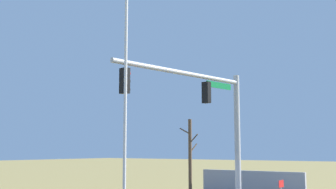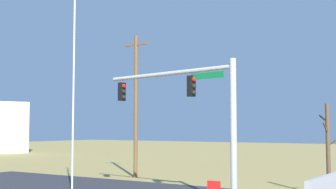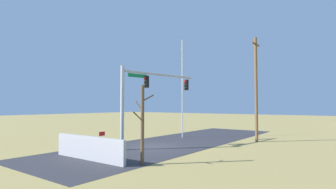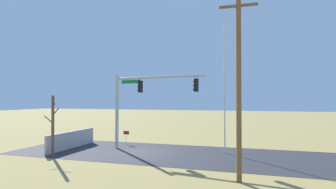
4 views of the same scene
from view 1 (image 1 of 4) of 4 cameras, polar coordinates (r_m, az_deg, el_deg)
retaining_fence at (r=25.19m, az=10.84°, el=-11.36°), size 0.20×6.10×1.42m
signal_mast at (r=19.69m, az=5.27°, el=-1.92°), size 7.75×1.46×6.19m
flagpole at (r=13.82m, az=-5.56°, el=2.81°), size 0.10×0.10×9.99m
bare_tree at (r=25.93m, az=2.91°, el=-7.94°), size 1.27×1.02×4.38m
open_sign at (r=20.72m, az=14.58°, el=-11.64°), size 0.56×0.04×1.22m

